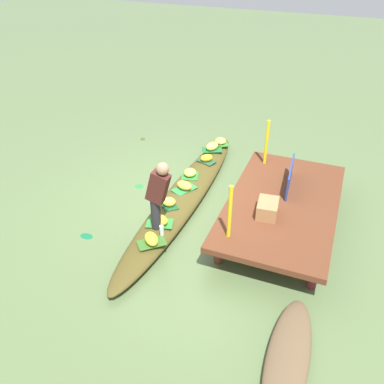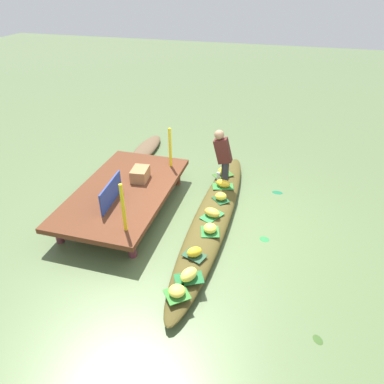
{
  "view_description": "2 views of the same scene",
  "coord_description": "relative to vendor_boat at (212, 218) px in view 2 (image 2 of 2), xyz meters",
  "views": [
    {
      "loc": [
        5.83,
        2.47,
        4.5
      ],
      "look_at": [
        0.04,
        0.2,
        0.33
      ],
      "focal_mm": 38.28,
      "sensor_mm": 36.0,
      "label": 1
    },
    {
      "loc": [
        -5.51,
        -1.13,
        4.25
      ],
      "look_at": [
        0.36,
        0.51,
        0.42
      ],
      "focal_mm": 33.28,
      "sensor_mm": 36.0,
      "label": 2
    }
  ],
  "objects": [
    {
      "name": "canal_water",
      "position": [
        0.0,
        0.0,
        -0.13
      ],
      "size": [
        40.0,
        40.0,
        0.0
      ],
      "primitive_type": "plane",
      "color": "#556B40",
      "rests_on": "ground"
    },
    {
      "name": "dock_platform",
      "position": [
        -0.02,
        1.84,
        0.3
      ],
      "size": [
        3.2,
        1.8,
        0.49
      ],
      "color": "brown",
      "rests_on": "ground"
    },
    {
      "name": "vendor_boat",
      "position": [
        0.0,
        0.0,
        0.0
      ],
      "size": [
        5.27,
        0.74,
        0.25
      ],
      "primitive_type": "ellipsoid",
      "rotation": [
        0.0,
        0.0,
        -0.01
      ],
      "color": "#4C421B",
      "rests_on": "ground"
    },
    {
      "name": "moored_boat",
      "position": [
        2.63,
        2.46,
        -0.04
      ],
      "size": [
        1.91,
        0.55,
        0.17
      ],
      "primitive_type": "ellipsoid",
      "rotation": [
        0.0,
        0.0,
        0.02
      ],
      "color": "brown",
      "rests_on": "ground"
    },
    {
      "name": "leaf_mat_0",
      "position": [
        0.48,
        -0.06,
        0.13
      ],
      "size": [
        0.41,
        0.41,
        0.01
      ],
      "primitive_type": "cube",
      "rotation": [
        0.0,
        0.0,
        0.79
      ],
      "color": "#1A5028",
      "rests_on": "vendor_boat"
    },
    {
      "name": "banana_bunch_0",
      "position": [
        0.48,
        -0.06,
        0.21
      ],
      "size": [
        0.24,
        0.27,
        0.16
      ],
      "primitive_type": "ellipsoid",
      "rotation": [
        0.0,
        0.0,
        1.81
      ],
      "color": "yellow",
      "rests_on": "vendor_boat"
    },
    {
      "name": "leaf_mat_1",
      "position": [
        -0.11,
        -0.01,
        0.13
      ],
      "size": [
        0.52,
        0.44,
        0.01
      ],
      "primitive_type": "cube",
      "rotation": [
        0.0,
        0.0,
        2.66
      ],
      "color": "#2B853B",
      "rests_on": "vendor_boat"
    },
    {
      "name": "banana_bunch_1",
      "position": [
        -0.11,
        -0.01,
        0.21
      ],
      "size": [
        0.3,
        0.37,
        0.16
      ],
      "primitive_type": "ellipsoid",
      "rotation": [
        0.0,
        0.0,
        4.38
      ],
      "color": "gold",
      "rests_on": "vendor_boat"
    },
    {
      "name": "leaf_mat_2",
      "position": [
        -1.27,
        0.02,
        0.13
      ],
      "size": [
        0.35,
        0.42,
        0.01
      ],
      "primitive_type": "cube",
      "rotation": [
        0.0,
        0.0,
        1.23
      ],
      "color": "#274F33",
      "rests_on": "vendor_boat"
    },
    {
      "name": "banana_bunch_2",
      "position": [
        -1.27,
        0.02,
        0.21
      ],
      "size": [
        0.31,
        0.32,
        0.15
      ],
      "primitive_type": "ellipsoid",
      "rotation": [
        0.0,
        0.0,
        2.29
      ],
      "color": "gold",
      "rests_on": "vendor_boat"
    },
    {
      "name": "leaf_mat_3",
      "position": [
        -2.13,
        0.04,
        0.13
      ],
      "size": [
        0.46,
        0.46,
        0.01
      ],
      "primitive_type": "cube",
      "rotation": [
        0.0,
        0.0,
        2.25
      ],
      "color": "#337E2D",
      "rests_on": "vendor_boat"
    },
    {
      "name": "banana_bunch_3",
      "position": [
        -2.13,
        0.04,
        0.2
      ],
      "size": [
        0.25,
        0.26,
        0.14
      ],
      "primitive_type": "ellipsoid",
      "rotation": [
        0.0,
        0.0,
        3.2
      ],
      "color": "#F9DC4F",
      "rests_on": "vendor_boat"
    },
    {
      "name": "leaf_mat_4",
      "position": [
        -0.59,
        -0.09,
        0.13
      ],
      "size": [
        0.41,
        0.4,
        0.01
      ],
      "primitive_type": "cube",
      "rotation": [
        0.0,
        0.0,
        0.28
      ],
      "color": "#297532",
      "rests_on": "vendor_boat"
    },
    {
      "name": "banana_bunch_4",
      "position": [
        -0.59,
        -0.09,
        0.21
      ],
      "size": [
        0.28,
        0.27,
        0.15
      ],
      "primitive_type": "ellipsoid",
      "rotation": [
        0.0,
        0.0,
        1.43
      ],
      "color": "#F9E74D",
      "rests_on": "vendor_boat"
    },
    {
      "name": "leaf_mat_5",
      "position": [
        1.5,
        0.09,
        0.13
      ],
      "size": [
        0.49,
        0.5,
        0.01
      ],
      "primitive_type": "cube",
      "rotation": [
        0.0,
        0.0,
        2.3
      ],
      "color": "#356423",
      "rests_on": "vendor_boat"
    },
    {
      "name": "banana_bunch_5",
      "position": [
        1.5,
        0.09,
        0.21
      ],
      "size": [
        0.37,
        0.36,
        0.17
      ],
      "primitive_type": "ellipsoid",
      "rotation": [
        0.0,
        0.0,
        3.91
      ],
      "color": "yellow",
      "rests_on": "vendor_boat"
    },
    {
      "name": "leaf_mat_6",
      "position": [
        -1.79,
        -0.04,
        0.13
      ],
      "size": [
        0.43,
        0.51,
        0.01
      ],
      "primitive_type": "cube",
      "rotation": [
        0.0,
        0.0,
        2.03
      ],
      "color": "#1D642F",
      "rests_on": "vendor_boat"
    },
    {
      "name": "banana_bunch_6",
      "position": [
        -1.79,
        -0.04,
        0.22
      ],
      "size": [
        0.37,
        0.31,
        0.18
      ],
      "primitive_type": "ellipsoid",
      "rotation": [
        0.0,
        0.0,
        5.85
      ],
      "color": "#EDDE55",
      "rests_on": "vendor_boat"
    },
    {
      "name": "leaf_mat_7",
      "position": [
        1.01,
        0.0,
        0.13
      ],
      "size": [
        0.38,
        0.5,
        0.01
      ],
      "primitive_type": "cube",
      "rotation": [
        0.0,
        0.0,
        1.84
      ],
      "color": "#2D7C33",
      "rests_on": "vendor_boat"
    },
    {
      "name": "banana_bunch_7",
      "position": [
        1.01,
        0.0,
        0.21
      ],
      "size": [
        0.29,
        0.36,
        0.16
      ],
      "primitive_type": "ellipsoid",
      "rotation": [
        0.0,
        0.0,
        1.3
      ],
      "color": "gold",
      "rests_on": "vendor_boat"
    },
    {
      "name": "vendor_person",
      "position": [
        1.11,
        0.05,
        0.83
      ],
      "size": [
        0.2,
        0.41,
        1.25
      ],
      "color": "#28282D",
      "rests_on": "vendor_boat"
    },
    {
      "name": "water_bottle",
      "position": [
        1.27,
        0.16,
        0.22
      ],
      "size": [
        0.07,
        0.07,
        0.19
      ],
      "primitive_type": "cylinder",
      "color": "silver",
      "rests_on": "vendor_boat"
    },
    {
      "name": "market_banner",
      "position": [
        -0.52,
        1.84,
        0.59
      ],
      "size": [
        0.95,
        0.1,
        0.44
      ],
      "primitive_type": "cube",
      "rotation": [
        0.0,
        0.0,
        0.08
      ],
      "color": "navy",
      "rests_on": "dock_platform"
    },
    {
      "name": "railing_post_west",
      "position": [
        -1.22,
        1.24,
        0.82
      ],
      "size": [
        0.06,
        0.06,
        0.9
      ],
      "primitive_type": "cylinder",
      "color": "yellow",
      "rests_on": "dock_platform"
    },
    {
      "name": "railing_post_east",
      "position": [
        1.18,
        1.24,
        0.82
      ],
      "size": [
        0.06,
        0.06,
        0.9
      ],
      "primitive_type": "cylinder",
      "color": "yellow",
      "rests_on": "dock_platform"
    },
    {
      "name": "produce_crate",
      "position": [
        0.44,
        1.66,
        0.49
      ],
      "size": [
        0.47,
        0.36,
        0.25
      ],
      "primitive_type": "cube",
      "rotation": [
        0.0,
        0.0,
        0.11
      ],
      "color": "#A57347",
      "rests_on": "dock_platform"
    },
    {
      "name": "drifting_plant_0",
      "position": [
        -0.23,
        -1.05,
        -0.12
      ],
      "size": [
        0.21,
        0.22,
        0.01
      ],
      "primitive_type": "ellipsoid",
      "rotation": [
        0.0,
        0.0,
        1.26
      ],
      "color": "#257638",
      "rests_on": "ground"
    },
    {
      "name": "drifting_plant_1",
      "position": [
        -2.16,
        -1.96,
        -0.12
      ],
      "size": [
        0.21,
        0.19,
        0.01
      ],
      "primitive_type": "ellipsoid",
      "rotation": [
        0.0,
        0.0,
        0.58
      ],
      "color": "#335320",
      "rests_on": "ground"
    },
    {
      "name": "drifting_plant_2",
      "position": [
        1.49,
        -1.16,
        -0.12
      ],
      "size": [
        0.16,
        0.24,
        0.01
      ],
      "primitive_type": "ellipsoid",
      "rotation": [
        0.0,
        0.0,
        1.53
      ],
      "color": "#156039",
      "rests_on": "ground"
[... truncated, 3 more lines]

